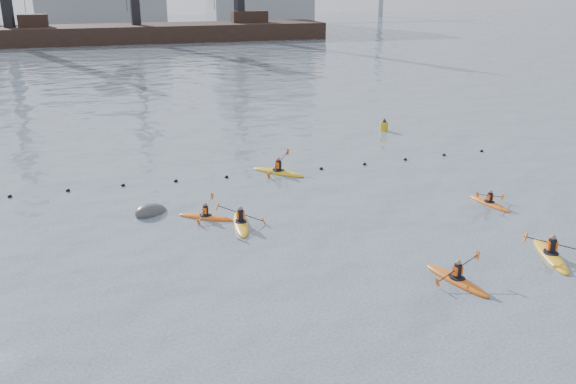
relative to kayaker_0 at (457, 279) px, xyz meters
name	(u,v)px	position (x,y,z in m)	size (l,w,h in m)	color
float_line	(250,174)	(-4.27, 15.89, -0.07)	(33.24, 0.73, 0.24)	black
barge_pier	(136,31)	(-3.99, 103.35, 1.79)	(72.00, 19.30, 29.50)	black
kayaker_0	(457,279)	(0.00, 0.00, 0.00)	(2.23, 3.37, 1.17)	#C15812
kayaker_1	(551,254)	(5.07, 0.73, 0.01)	(2.38, 3.69, 1.24)	gold
kayaker_2	(206,216)	(-8.15, 9.70, -0.01)	(2.73, 2.05, 1.09)	orange
kayaker_3	(241,223)	(-6.70, 8.30, 0.00)	(2.37, 3.49, 1.33)	gold
kayaker_4	(489,203)	(6.46, 7.04, -0.01)	(1.92, 2.90, 0.97)	#DA6014
kayaker_5	(278,171)	(-2.54, 15.69, 0.01)	(2.95, 3.14, 1.39)	gold
mooring_buoy	(151,213)	(-10.66, 11.25, -0.10)	(1.95, 1.15, 0.97)	#3E4144
nav_buoy	(384,126)	(8.59, 23.78, 0.24)	(0.62, 0.62, 1.14)	yellow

